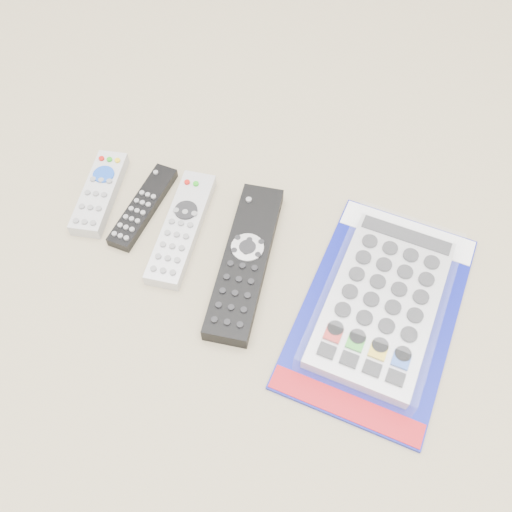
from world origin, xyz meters
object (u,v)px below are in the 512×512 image
(remote_small_grey, at_px, (100,193))
(remote_silver_dvd, at_px, (182,228))
(remote_large_black, at_px, (245,261))
(jumbo_remote_packaged, at_px, (383,301))
(remote_slim_black, at_px, (143,207))

(remote_small_grey, xyz_separation_m, remote_silver_dvd, (0.15, -0.02, -0.00))
(remote_small_grey, relative_size, remote_silver_dvd, 0.79)
(remote_large_black, height_order, jumbo_remote_packaged, jumbo_remote_packaged)
(remote_small_grey, relative_size, remote_slim_black, 0.99)
(remote_large_black, bearing_deg, jumbo_remote_packaged, -8.17)
(remote_small_grey, xyz_separation_m, remote_slim_black, (0.07, -0.00, -0.00))
(remote_small_grey, bearing_deg, remote_silver_dvd, -17.84)
(remote_silver_dvd, bearing_deg, remote_small_grey, 166.29)
(remote_silver_dvd, height_order, remote_large_black, remote_large_black)
(remote_slim_black, bearing_deg, jumbo_remote_packaged, -3.87)
(remote_silver_dvd, bearing_deg, remote_slim_black, 159.52)
(remote_silver_dvd, xyz_separation_m, remote_large_black, (0.11, -0.03, 0.00))
(remote_small_grey, bearing_deg, remote_large_black, -20.08)
(remote_small_grey, relative_size, remote_large_black, 0.62)
(jumbo_remote_packaged, bearing_deg, remote_small_grey, 178.17)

